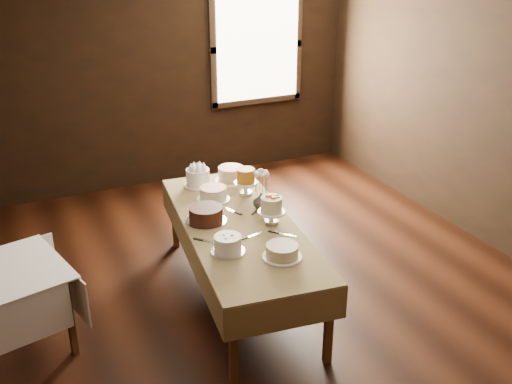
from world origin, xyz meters
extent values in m
cube|color=black|center=(0.00, 0.00, 0.00)|extent=(5.00, 6.00, 0.01)
cube|color=black|center=(0.00, 3.00, 1.40)|extent=(5.00, 0.02, 2.80)
cube|color=black|center=(2.50, 0.00, 1.40)|extent=(0.02, 6.00, 2.80)
cube|color=#FFEABF|center=(1.30, 2.94, 1.60)|extent=(1.10, 0.05, 1.30)
cube|color=#452A12|center=(-0.64, -0.81, 0.31)|extent=(0.06, 0.06, 0.63)
cube|color=#452A12|center=(-0.39, 1.27, 0.31)|extent=(0.06, 0.06, 0.63)
cube|color=#452A12|center=(0.07, -0.89, 0.31)|extent=(0.06, 0.06, 0.63)
cube|color=#452A12|center=(0.32, 1.18, 0.31)|extent=(0.06, 0.06, 0.63)
cube|color=#452A12|center=(-0.16, 0.19, 0.67)|extent=(1.08, 2.28, 0.04)
cube|color=tan|center=(-0.16, 0.19, 0.69)|extent=(1.15, 2.35, 0.01)
cube|color=#452A12|center=(-1.60, -0.01, 0.32)|extent=(0.06, 0.06, 0.63)
cube|color=#452A12|center=(-1.75, 0.61, 0.32)|extent=(0.06, 0.06, 0.63)
cube|color=#452A12|center=(-1.99, 0.22, 0.65)|extent=(0.89, 0.89, 0.04)
cube|color=white|center=(-1.99, 0.22, 0.68)|extent=(0.99, 0.99, 0.01)
cylinder|color=white|center=(-0.20, 1.08, 0.70)|extent=(0.27, 0.27, 0.01)
cylinder|color=white|center=(-0.20, 1.08, 0.79)|extent=(0.31, 0.31, 0.16)
cylinder|color=white|center=(0.13, 1.06, 0.70)|extent=(0.31, 0.31, 0.01)
cylinder|color=tan|center=(0.13, 1.06, 0.78)|extent=(0.34, 0.34, 0.13)
cylinder|color=white|center=(-0.18, 0.72, 0.70)|extent=(0.30, 0.30, 0.01)
cylinder|color=white|center=(-0.18, 0.72, 0.76)|extent=(0.32, 0.32, 0.10)
cylinder|color=white|center=(0.14, 0.73, 0.76)|extent=(0.22, 0.22, 0.13)
cylinder|color=#BD711B|center=(0.14, 0.73, 0.89)|extent=(0.23, 0.23, 0.13)
cylinder|color=silver|center=(-0.39, 0.34, 0.70)|extent=(0.34, 0.34, 0.01)
cylinder|color=#35140A|center=(-0.39, 0.34, 0.77)|extent=(0.35, 0.35, 0.12)
cylinder|color=white|center=(0.09, 0.10, 0.76)|extent=(0.23, 0.23, 0.11)
cylinder|color=beige|center=(0.09, 0.10, 0.87)|extent=(0.19, 0.19, 0.12)
cylinder|color=silver|center=(-0.43, -0.22, 0.70)|extent=(0.26, 0.26, 0.01)
cylinder|color=white|center=(-0.43, -0.22, 0.77)|extent=(0.21, 0.21, 0.12)
cylinder|color=white|center=(-0.10, -0.46, 0.70)|extent=(0.30, 0.30, 0.01)
cylinder|color=beige|center=(-0.10, -0.46, 0.76)|extent=(0.31, 0.31, 0.09)
cube|color=silver|center=(-0.13, -0.05, 0.70)|extent=(0.24, 0.08, 0.01)
cube|color=silver|center=(0.11, -0.17, 0.70)|extent=(0.18, 0.19, 0.01)
cube|color=silver|center=(-0.14, 0.48, 0.70)|extent=(0.11, 0.23, 0.01)
cube|color=silver|center=(0.14, 0.38, 0.70)|extent=(0.21, 0.16, 0.01)
cube|color=silver|center=(-0.48, -0.03, 0.70)|extent=(0.18, 0.20, 0.01)
imported|color=#2D2823|center=(0.13, 0.38, 0.77)|extent=(0.19, 0.19, 0.15)
camera|label=1|loc=(-1.89, -3.84, 2.91)|focal=41.51mm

